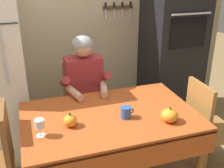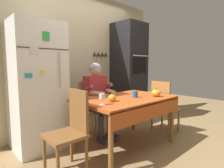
# 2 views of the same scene
# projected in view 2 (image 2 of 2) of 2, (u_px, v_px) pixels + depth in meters

# --- Properties ---
(ground_plane) EXTENTS (10.00, 10.00, 0.00)m
(ground_plane) POSITION_uv_depth(u_px,v_px,m) (130.00, 148.00, 2.62)
(ground_plane) COLOR #93754C
(ground_plane) RESTS_ON ground
(back_wall_assembly) EXTENTS (3.70, 0.13, 2.60)m
(back_wall_assembly) POSITION_uv_depth(u_px,v_px,m) (81.00, 60.00, 3.51)
(back_wall_assembly) COLOR #BCAD89
(back_wall_assembly) RESTS_ON ground
(refrigerator) EXTENTS (0.68, 0.71, 1.80)m
(refrigerator) POSITION_uv_depth(u_px,v_px,m) (37.00, 87.00, 2.60)
(refrigerator) COLOR white
(refrigerator) RESTS_ON ground
(wall_oven) EXTENTS (0.60, 0.64, 2.10)m
(wall_oven) POSITION_uv_depth(u_px,v_px,m) (129.00, 72.00, 3.95)
(wall_oven) COLOR black
(wall_oven) RESTS_ON ground
(dining_table) EXTENTS (1.40, 0.90, 0.74)m
(dining_table) POSITION_uv_depth(u_px,v_px,m) (127.00, 103.00, 2.61)
(dining_table) COLOR brown
(dining_table) RESTS_ON ground
(chair_behind_person) EXTENTS (0.40, 0.40, 0.93)m
(chair_behind_person) POSITION_uv_depth(u_px,v_px,m) (91.00, 105.00, 3.16)
(chair_behind_person) COLOR tan
(chair_behind_person) RESTS_ON ground
(seated_person) EXTENTS (0.47, 0.55, 1.25)m
(seated_person) POSITION_uv_depth(u_px,v_px,m) (98.00, 94.00, 3.00)
(seated_person) COLOR #38384C
(seated_person) RESTS_ON ground
(chair_right_side) EXTENTS (0.40, 0.40, 0.93)m
(chair_right_side) POSITION_uv_depth(u_px,v_px,m) (163.00, 105.00, 3.19)
(chair_right_side) COLOR #9E6B33
(chair_right_side) RESTS_ON ground
(chair_left_side) EXTENTS (0.40, 0.40, 0.93)m
(chair_left_side) POSITION_uv_depth(u_px,v_px,m) (71.00, 127.00, 2.03)
(chair_left_side) COLOR brown
(chair_left_side) RESTS_ON ground
(coffee_mug) EXTENTS (0.11, 0.08, 0.09)m
(coffee_mug) POSITION_uv_depth(u_px,v_px,m) (135.00, 94.00, 2.62)
(coffee_mug) COLOR #2D569E
(coffee_mug) RESTS_ON dining_table
(wine_glass) EXTENTS (0.07, 0.07, 0.13)m
(wine_glass) POSITION_uv_depth(u_px,v_px,m) (102.00, 97.00, 2.13)
(wine_glass) COLOR white
(wine_glass) RESTS_ON dining_table
(pumpkin_large) EXTENTS (0.10, 0.10, 0.12)m
(pumpkin_large) POSITION_uv_depth(u_px,v_px,m) (112.00, 98.00, 2.33)
(pumpkin_large) COLOR orange
(pumpkin_large) RESTS_ON dining_table
(pumpkin_medium) EXTENTS (0.13, 0.13, 0.13)m
(pumpkin_medium) POSITION_uv_depth(u_px,v_px,m) (156.00, 93.00, 2.70)
(pumpkin_medium) COLOR orange
(pumpkin_medium) RESTS_ON dining_table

